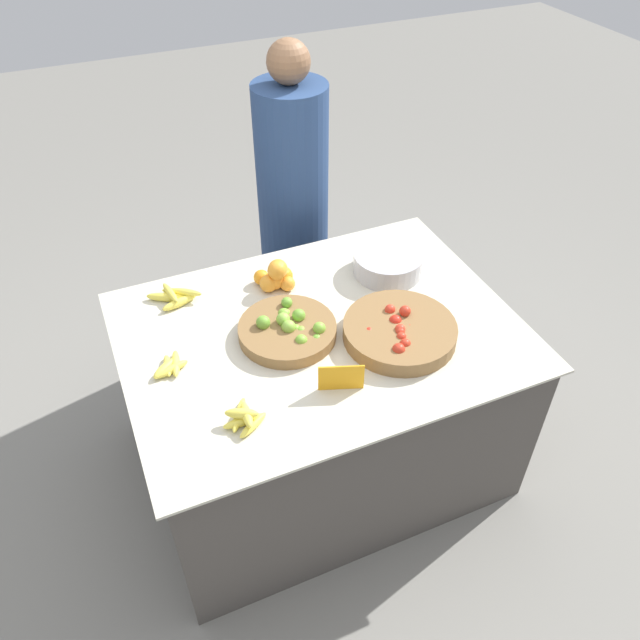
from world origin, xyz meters
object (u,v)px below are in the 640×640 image
object	(u,v)px
tomato_basket	(399,331)
price_sign	(341,378)
lime_bowl	(288,329)
metal_bowl	(388,263)
vendor_person	(293,214)

from	to	relation	value
tomato_basket	price_sign	xyz separation A→B (m)	(-0.32, -0.15, 0.02)
lime_bowl	tomato_basket	world-z (taller)	tomato_basket
tomato_basket	metal_bowl	world-z (taller)	tomato_basket
metal_bowl	tomato_basket	bearing A→B (deg)	-111.84
metal_bowl	price_sign	size ratio (longest dim) A/B	1.95
lime_bowl	price_sign	xyz separation A→B (m)	(0.07, -0.33, 0.03)
lime_bowl	vendor_person	xyz separation A→B (m)	(0.38, 0.92, -0.10)
lime_bowl	tomato_basket	distance (m)	0.43
metal_bowl	price_sign	bearing A→B (deg)	-130.92
metal_bowl	vendor_person	xyz separation A→B (m)	(-0.16, 0.71, -0.11)
metal_bowl	vendor_person	world-z (taller)	vendor_person
vendor_person	lime_bowl	bearing A→B (deg)	-112.46
price_sign	vendor_person	xyz separation A→B (m)	(0.31, 1.25, -0.12)
tomato_basket	vendor_person	world-z (taller)	vendor_person
tomato_basket	vendor_person	xyz separation A→B (m)	(-0.00, 1.10, -0.10)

